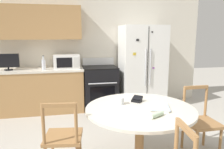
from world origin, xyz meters
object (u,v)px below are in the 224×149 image
Objects in this scene: counter_bottle at (44,64)px; refrigerator at (142,67)px; countertop_tv at (8,61)px; dining_chair_right at (200,122)px; candle_glass at (121,101)px; wallet at (137,99)px; oven_range at (100,87)px; microwave at (67,61)px; dining_chair_left at (63,138)px.

refrigerator is at bearing 0.35° from counter_bottle.
dining_chair_right is (2.91, -2.09, -0.64)m from countertop_tv.
counter_bottle is 3.20× the size of candle_glass.
countertop_tv is 2.42× the size of wallet.
oven_range is 2.04× the size of microwave.
counter_bottle is 2.28m from candle_glass.
candle_glass is at bearing -2.90° from dining_chair_right.
dining_chair_left is 5.18× the size of wallet.
refrigerator is 2.08m from counter_bottle.
refrigerator is 1.66× the size of oven_range.
counter_bottle is 2.35m from wallet.
oven_range is 2.56× the size of countertop_tv.
microwave is 1.84× the size of counter_bottle.
dining_chair_right is 5.18× the size of wallet.
refrigerator is 2.76m from dining_chair_left.
candle_glass is at bearing -60.53° from counter_bottle.
wallet is (-0.87, 0.12, 0.33)m from dining_chair_right.
candle_glass is at bearing 19.85° from dining_chair_left.
refrigerator reaches higher than countertop_tv.
countertop_tv is at bearing 131.37° from candle_glass.
dining_chair_left is at bearing -166.76° from wallet.
oven_range is 6.20× the size of wallet.
dining_chair_left is (-1.68, -2.14, -0.46)m from refrigerator.
countertop_tv is (-2.76, 0.05, 0.18)m from refrigerator.
dining_chair_left is 1.04m from wallet.
counter_bottle reaches higher than microwave.
counter_bottle is at bearing 125.45° from wallet.
countertop_tv is 3.64m from dining_chair_right.
candle_glass is (0.72, 0.15, 0.34)m from dining_chair_left.
dining_chair_left is (-0.75, -2.19, -0.03)m from oven_range.
oven_range is 2.06m from candle_glass.
dining_chair_right is 0.94m from wallet.
refrigerator reaches higher than dining_chair_left.
dining_chair_left is at bearing -91.53° from microwave.
countertop_tv is 2.74m from candle_glass.
dining_chair_right is at bearing -50.51° from microwave.
oven_range reaches higher than candle_glass.
microwave is at bearing 113.92° from wallet.
oven_range is 2.32m from dining_chair_left.
dining_chair_left is at bearing -128.06° from refrigerator.
counter_bottle is 1.65× the size of wallet.
refrigerator is 10.29× the size of wallet.
countertop_tv is 0.69m from counter_bottle.
counter_bottle reaches higher than wallet.
counter_bottle is at bearing -179.65° from refrigerator.
microwave is (-0.69, 0.05, 0.57)m from oven_range.
wallet is (1.36, -1.90, -0.24)m from counter_bottle.
refrigerator is at bearing 64.27° from candle_glass.
microwave is 2.21m from candle_glass.
microwave reaches higher than candle_glass.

